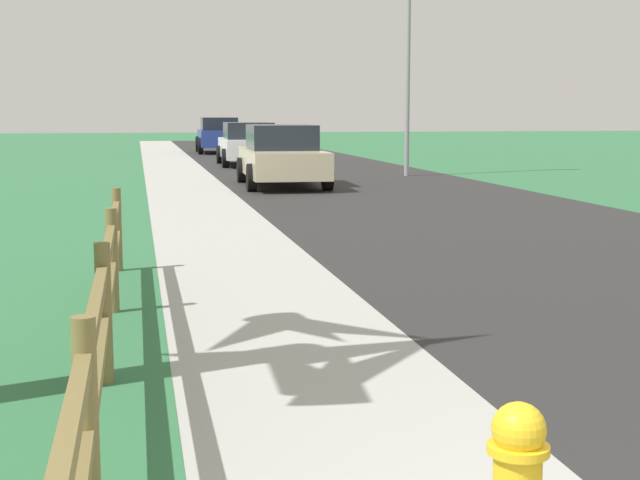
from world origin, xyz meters
The scene contains 9 objects.
ground_plane centered at (0.00, 25.00, 0.00)m, with size 120.00×120.00×0.00m, color #306C41.
road_asphalt centered at (3.50, 27.00, 0.00)m, with size 7.00×66.00×0.01m, color #292929.
curb_concrete centered at (-3.00, 27.00, 0.00)m, with size 6.00×66.00×0.01m, color #A7A7A1.
grass_verge centered at (-4.50, 27.00, 0.01)m, with size 5.00×66.00×0.00m, color #306C41.
rail_fence centered at (-2.45, 4.45, 0.58)m, with size 0.11×9.56×0.99m.
parked_suv_beige centered at (1.41, 21.52, 0.77)m, with size 2.15×4.84×1.55m.
parked_car_white centered at (1.68, 31.06, 0.76)m, with size 2.12×4.51×1.51m.
parked_car_blue centered at (1.53, 41.40, 0.83)m, with size 2.10×4.54×1.63m.
street_lamp centered at (5.70, 24.58, 4.26)m, with size 1.17×0.20×7.27m.
Camera 1 is at (-2.20, -2.03, 1.88)m, focal length 52.56 mm.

